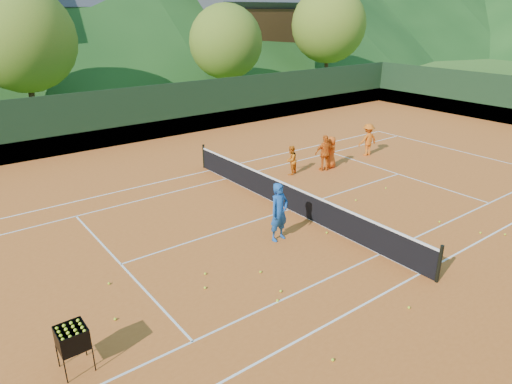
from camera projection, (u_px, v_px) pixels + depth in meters
ground at (289, 210)px, 16.65m from camera, size 400.00×400.00×0.00m
clay_court at (289, 210)px, 16.64m from camera, size 40.00×24.00×0.02m
coach at (279, 212)px, 14.14m from camera, size 0.73×0.52×1.89m
student_a at (291, 160)px, 19.99m from camera, size 0.77×0.69×1.30m
student_b at (325, 153)px, 20.40m from camera, size 1.04×0.70×1.64m
student_c at (331, 152)px, 20.84m from camera, size 0.83×0.67×1.47m
student_d at (368, 140)px, 22.60m from camera, size 1.12×0.75×1.60m
tennis_ball_0 at (260, 272)px, 12.61m from camera, size 0.07×0.07×0.07m
tennis_ball_1 at (356, 200)px, 17.37m from camera, size 0.07×0.07×0.07m
tennis_ball_2 at (115, 319)px, 10.68m from camera, size 0.07×0.07×0.07m
tennis_ball_3 at (278, 300)px, 11.37m from camera, size 0.07×0.07×0.07m
tennis_ball_4 at (281, 291)px, 11.74m from camera, size 0.07×0.07×0.07m
tennis_ball_5 at (205, 274)px, 12.52m from camera, size 0.07×0.07×0.07m
tennis_ball_8 at (205, 288)px, 11.89m from camera, size 0.07×0.07×0.07m
tennis_ball_10 at (480, 233)px, 14.82m from camera, size 0.07×0.07×0.07m
tennis_ball_12 at (440, 222)px, 15.60m from camera, size 0.07×0.07×0.07m
tennis_ball_13 at (386, 188)px, 18.54m from camera, size 0.07×0.07×0.07m
tennis_ball_18 at (409, 308)px, 11.09m from camera, size 0.07×0.07×0.07m
tennis_ball_19 at (505, 234)px, 14.71m from camera, size 0.07×0.07×0.07m
tennis_ball_20 at (333, 360)px, 9.44m from camera, size 0.07×0.07×0.07m
tennis_ball_22 at (327, 233)px, 14.83m from camera, size 0.07×0.07×0.07m
tennis_ball_23 at (109, 284)px, 12.07m from camera, size 0.07×0.07×0.07m
court_lines at (289, 209)px, 16.64m from camera, size 23.83×11.03×0.00m
tennis_net at (290, 197)px, 16.46m from camera, size 0.10×12.07×1.10m
perimeter_fence at (290, 177)px, 16.18m from camera, size 40.40×24.24×3.00m
ball_hopper at (72, 339)px, 8.98m from camera, size 0.57×0.57×1.00m
chalet_mid at (103, 30)px, 43.32m from camera, size 12.65×8.82×11.45m
chalet_right at (247, 26)px, 48.11m from camera, size 11.50×8.82×11.91m
tree_b at (22, 39)px, 27.27m from camera, size 6.40×6.40×8.40m
tree_c at (226, 42)px, 34.63m from camera, size 5.60×5.60×7.35m
tree_d at (329, 25)px, 41.74m from camera, size 6.80×6.80×8.93m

